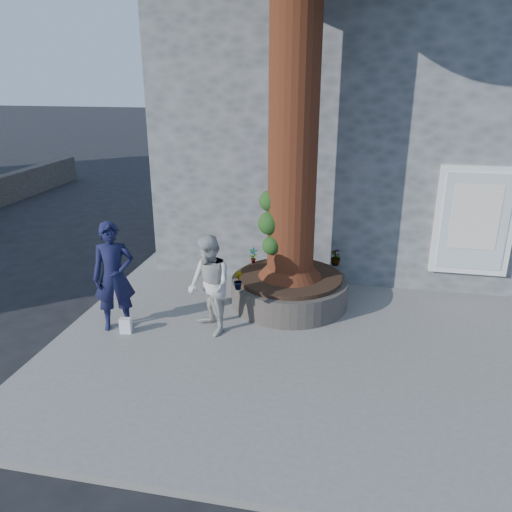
# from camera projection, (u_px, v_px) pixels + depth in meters

# --- Properties ---
(ground) EXTENTS (120.00, 120.00, 0.00)m
(ground) POSITION_uv_depth(u_px,v_px,m) (225.00, 356.00, 8.37)
(ground) COLOR black
(ground) RESTS_ON ground
(pavement) EXTENTS (9.00, 8.00, 0.12)m
(pavement) POSITION_uv_depth(u_px,v_px,m) (320.00, 333.00, 8.99)
(pavement) COLOR slate
(pavement) RESTS_ON ground
(yellow_line) EXTENTS (0.10, 30.00, 0.01)m
(yellow_line) POSITION_uv_depth(u_px,v_px,m) (89.00, 313.00, 9.86)
(yellow_line) COLOR yellow
(yellow_line) RESTS_ON ground
(stone_shop) EXTENTS (10.30, 8.30, 6.30)m
(stone_shop) POSITION_uv_depth(u_px,v_px,m) (381.00, 124.00, 13.43)
(stone_shop) COLOR #535759
(stone_shop) RESTS_ON ground
(planter) EXTENTS (2.30, 2.30, 0.60)m
(planter) POSITION_uv_depth(u_px,v_px,m) (289.00, 289.00, 9.92)
(planter) COLOR black
(planter) RESTS_ON pavement
(man) EXTENTS (0.85, 0.73, 1.98)m
(man) POSITION_uv_depth(u_px,v_px,m) (114.00, 277.00, 8.74)
(man) COLOR #131535
(man) RESTS_ON pavement
(woman) EXTENTS (1.08, 1.09, 1.78)m
(woman) POSITION_uv_depth(u_px,v_px,m) (209.00, 286.00, 8.61)
(woman) COLOR #BCBAB4
(woman) RESTS_ON pavement
(shopping_bag) EXTENTS (0.22, 0.15, 0.28)m
(shopping_bag) POSITION_uv_depth(u_px,v_px,m) (126.00, 326.00, 8.82)
(shopping_bag) COLOR white
(shopping_bag) RESTS_ON pavement
(plant_a) EXTENTS (0.19, 0.14, 0.33)m
(plant_a) POSITION_uv_depth(u_px,v_px,m) (253.00, 255.00, 10.39)
(plant_a) COLOR gray
(plant_a) RESTS_ON planter
(plant_b) EXTENTS (0.25, 0.25, 0.34)m
(plant_b) POSITION_uv_depth(u_px,v_px,m) (238.00, 280.00, 9.13)
(plant_b) COLOR gray
(plant_b) RESTS_ON planter
(plant_c) EXTENTS (0.27, 0.27, 0.36)m
(plant_c) POSITION_uv_depth(u_px,v_px,m) (336.00, 257.00, 10.28)
(plant_c) COLOR gray
(plant_c) RESTS_ON planter
(plant_d) EXTENTS (0.25, 0.27, 0.27)m
(plant_d) POSITION_uv_depth(u_px,v_px,m) (336.00, 257.00, 10.39)
(plant_d) COLOR gray
(plant_d) RESTS_ON planter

